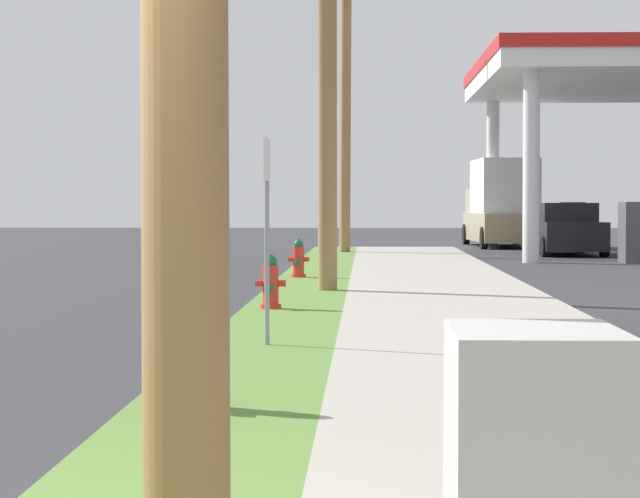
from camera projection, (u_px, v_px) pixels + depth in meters
name	position (u px, v px, depth m)	size (l,w,h in m)	color
fire_hydrant_nearest	(192.00, 362.00, 9.55)	(0.42, 0.37, 0.74)	red
fire_hydrant_second	(271.00, 285.00, 18.46)	(0.42, 0.38, 0.74)	red
fire_hydrant_third	(299.00, 261.00, 26.28)	(0.42, 0.37, 0.74)	red
utility_pole_midground	(327.00, 19.00, 22.12)	(0.34, 1.40, 8.80)	#937047
utility_pole_background	(346.00, 108.00, 40.03)	(0.38, 1.41, 8.42)	#937047
street_sign_post	(267.00, 197.00, 13.72)	(0.05, 0.36, 2.12)	gray
car_black_by_near_pump	(564.00, 231.00, 40.55)	(2.10, 4.57, 1.57)	black
truck_tan_at_forecourt	(502.00, 205.00, 48.01)	(2.37, 6.48, 3.11)	tan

